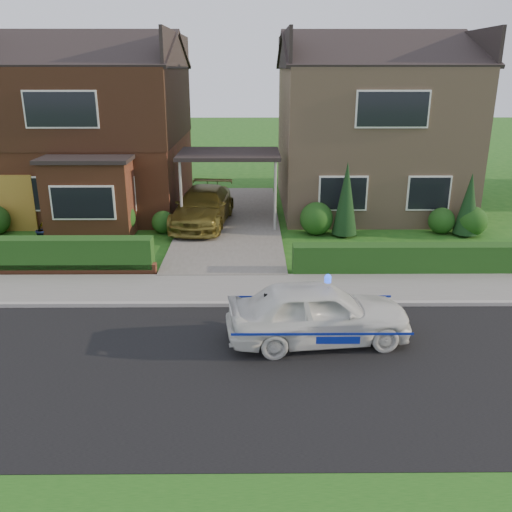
{
  "coord_description": "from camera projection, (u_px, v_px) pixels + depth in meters",
  "views": [
    {
      "loc": [
        0.86,
        -9.58,
        5.73
      ],
      "look_at": [
        0.96,
        3.5,
        1.21
      ],
      "focal_mm": 38.0,
      "sensor_mm": 36.0,
      "label": 1
    }
  ],
  "objects": [
    {
      "name": "ground",
      "position": [
        210.0,
        369.0,
        10.92
      ],
      "size": [
        120.0,
        120.0,
        0.0
      ],
      "primitive_type": "plane",
      "color": "#1B5316",
      "rests_on": "ground"
    },
    {
      "name": "road",
      "position": [
        210.0,
        369.0,
        10.92
      ],
      "size": [
        60.0,
        6.0,
        0.02
      ],
      "primitive_type": "cube",
      "color": "black",
      "rests_on": "ground"
    },
    {
      "name": "kerb",
      "position": [
        218.0,
        304.0,
        13.78
      ],
      "size": [
        60.0,
        0.16,
        0.12
      ],
      "primitive_type": "cube",
      "color": "#9E9993",
      "rests_on": "ground"
    },
    {
      "name": "sidewalk",
      "position": [
        221.0,
        289.0,
        14.78
      ],
      "size": [
        60.0,
        2.0,
        0.1
      ],
      "primitive_type": "cube",
      "color": "slate",
      "rests_on": "ground"
    },
    {
      "name": "driveway",
      "position": [
        230.0,
        221.0,
        21.29
      ],
      "size": [
        3.8,
        12.0,
        0.12
      ],
      "primitive_type": "cube",
      "color": "#666059",
      "rests_on": "ground"
    },
    {
      "name": "house_left",
      "position": [
        94.0,
        117.0,
        22.77
      ],
      "size": [
        7.5,
        9.53,
        7.25
      ],
      "color": "brown",
      "rests_on": "ground"
    },
    {
      "name": "house_right",
      "position": [
        368.0,
        120.0,
        22.99
      ],
      "size": [
        7.5,
        8.06,
        7.25
      ],
      "color": "#A18063",
      "rests_on": "ground"
    },
    {
      "name": "carport_link",
      "position": [
        229.0,
        155.0,
        20.4
      ],
      "size": [
        3.8,
        3.0,
        2.77
      ],
      "color": "black",
      "rests_on": "ground"
    },
    {
      "name": "garage_door",
      "position": [
        5.0,
        203.0,
        19.93
      ],
      "size": [
        2.2,
        0.1,
        2.1
      ],
      "primitive_type": "cube",
      "color": "olive",
      "rests_on": "ground"
    },
    {
      "name": "dwarf_wall",
      "position": [
        25.0,
        270.0,
        15.83
      ],
      "size": [
        7.7,
        0.25,
        0.36
      ],
      "primitive_type": "cube",
      "color": "brown",
      "rests_on": "ground"
    },
    {
      "name": "hedge_left",
      "position": [
        28.0,
        274.0,
        16.03
      ],
      "size": [
        7.5,
        0.55,
        0.9
      ],
      "primitive_type": "cube",
      "color": "#193E13",
      "rests_on": "ground"
    },
    {
      "name": "hedge_right",
      "position": [
        419.0,
        274.0,
        16.02
      ],
      "size": [
        7.5,
        0.55,
        0.8
      ],
      "primitive_type": "cube",
      "color": "#193E13",
      "rests_on": "ground"
    },
    {
      "name": "shrub_left_mid",
      "position": [
        117.0,
        218.0,
        19.46
      ],
      "size": [
        1.32,
        1.32,
        1.32
      ],
      "primitive_type": "sphere",
      "color": "#193E13",
      "rests_on": "ground"
    },
    {
      "name": "shrub_left_near",
      "position": [
        163.0,
        222.0,
        19.84
      ],
      "size": [
        0.84,
        0.84,
        0.84
      ],
      "primitive_type": "sphere",
      "color": "#193E13",
      "rests_on": "ground"
    },
    {
      "name": "shrub_right_near",
      "position": [
        316.0,
        219.0,
        19.63
      ],
      "size": [
        1.2,
        1.2,
        1.2
      ],
      "primitive_type": "sphere",
      "color": "#193E13",
      "rests_on": "ground"
    },
    {
      "name": "shrub_right_mid",
      "position": [
        441.0,
        221.0,
        19.8
      ],
      "size": [
        0.96,
        0.96,
        0.96
      ],
      "primitive_type": "sphere",
      "color": "#193E13",
      "rests_on": "ground"
    },
    {
      "name": "shrub_right_far",
      "position": [
        472.0,
        221.0,
        19.5
      ],
      "size": [
        1.08,
        1.08,
        1.08
      ],
      "primitive_type": "sphere",
      "color": "#193E13",
      "rests_on": "ground"
    },
    {
      "name": "conifer_a",
      "position": [
        346.0,
        201.0,
        19.22
      ],
      "size": [
        0.9,
        0.9,
        2.6
      ],
      "primitive_type": "cone",
      "color": "black",
      "rests_on": "ground"
    },
    {
      "name": "conifer_b",
      "position": [
        469.0,
        206.0,
        19.31
      ],
      "size": [
        0.9,
        0.9,
        2.2
      ],
      "primitive_type": "cone",
      "color": "black",
      "rests_on": "ground"
    },
    {
      "name": "police_car",
      "position": [
        318.0,
        313.0,
        11.85
      ],
      "size": [
        3.68,
        4.17,
        1.53
      ],
      "rotation": [
        0.0,
        0.0,
        1.69
      ],
      "color": "silver",
      "rests_on": "ground"
    },
    {
      "name": "driveway_car",
      "position": [
        203.0,
        207.0,
        20.5
      ],
      "size": [
        2.4,
        4.85,
        1.36
      ],
      "primitive_type": "imported",
      "rotation": [
        0.0,
        0.0,
        -0.11
      ],
      "color": "brown",
      "rests_on": "driveway"
    },
    {
      "name": "potted_plant_b",
      "position": [
        42.0,
        229.0,
        18.99
      ],
      "size": [
        0.58,
        0.56,
        0.83
      ],
      "primitive_type": "imported",
      "rotation": [
        0.0,
        0.0,
        0.97
      ],
      "color": "gray",
      "rests_on": "ground"
    }
  ]
}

